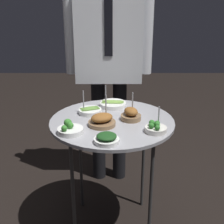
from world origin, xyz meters
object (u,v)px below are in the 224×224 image
Objects in this scene: bowl_roast_front_left at (102,120)px; waiter_figure at (109,48)px; bowl_broccoli_center at (70,129)px; bowl_asparagus_back_left at (113,104)px; bowl_asparagus_near_rim at (90,111)px; bowl_broccoli_mid_right at (156,128)px; serving_cart at (112,128)px; bowl_spinach_mid_left at (107,139)px; bowl_roast_far_rim at (131,115)px.

bowl_roast_front_left is 0.72m from waiter_figure.
bowl_asparagus_back_left is at bearing 60.60° from bowl_broccoli_center.
bowl_asparagus_near_rim reaches higher than bowl_broccoli_mid_right.
bowl_broccoli_center is 0.83m from waiter_figure.
bowl_broccoli_mid_right is (0.36, -0.26, 0.01)m from bowl_asparagus_near_rim.
serving_cart is 5.58× the size of bowl_broccoli_center.
bowl_broccoli_mid_right is 0.84m from waiter_figure.
bowl_spinach_mid_left is 0.32m from bowl_roast_far_rim.
bowl_spinach_mid_left is at bearing -115.07° from bowl_roast_far_rim.
bowl_broccoli_mid_right is at bearing 25.58° from bowl_spinach_mid_left.
bowl_broccoli_mid_right is (0.23, -0.16, 0.07)m from serving_cart.
bowl_roast_front_left is at bearing 31.13° from bowl_broccoli_center.
bowl_asparagus_back_left reaches higher than bowl_broccoli_mid_right.
bowl_roast_far_rim reaches higher than bowl_spinach_mid_left.
bowl_roast_far_rim is 0.26m from bowl_asparagus_near_rim.
serving_cart is at bearing 51.88° from bowl_roast_front_left.
waiter_figure is at bearing 94.61° from bowl_asparagus_back_left.
bowl_roast_far_rim reaches higher than bowl_asparagus_near_rim.
bowl_broccoli_center is at bearing 150.37° from bowl_spinach_mid_left.
serving_cart is 0.24m from bowl_asparagus_back_left.
waiter_figure reaches higher than bowl_asparagus_near_rim.
bowl_asparagus_near_rim is 1.06× the size of bowl_broccoli_mid_right.
bowl_roast_far_rim is at bearing -77.22° from waiter_figure.
bowl_roast_far_rim is 0.66m from waiter_figure.
serving_cart is 0.12m from bowl_roast_front_left.
bowl_broccoli_center is at bearing -107.34° from bowl_asparagus_near_rim.
bowl_asparagus_near_rim reaches higher than bowl_spinach_mid_left.
bowl_roast_front_left is 0.19m from bowl_broccoli_center.
bowl_asparagus_back_left is at bearing 78.55° from bowl_roast_front_left.
bowl_asparagus_back_left is (0.03, 0.51, -0.01)m from bowl_spinach_mid_left.
bowl_roast_front_left is 0.10× the size of waiter_figure.
bowl_broccoli_center is (-0.19, 0.11, -0.00)m from bowl_spinach_mid_left.
waiter_figure reaches higher than bowl_roast_front_left.
bowl_asparagus_back_left is at bearing 114.93° from bowl_roast_far_rim.
bowl_roast_front_left is 1.20× the size of bowl_broccoli_center.
waiter_figure is (0.00, 0.87, 0.28)m from bowl_spinach_mid_left.
serving_cart is 4.64× the size of bowl_roast_front_left.
serving_cart is 4.96× the size of bowl_roast_far_rim.
serving_cart is 0.29m from bowl_broccoli_center.
bowl_roast_far_rim reaches higher than bowl_broccoli_center.
bowl_roast_far_rim is (0.16, 0.08, 0.00)m from bowl_roast_front_left.
waiter_figure is at bearing 108.61° from bowl_broccoli_mid_right.
bowl_asparagus_near_rim is at bearing 113.66° from bowl_roast_front_left.
serving_cart is at bearing -175.80° from bowl_roast_far_rim.
bowl_broccoli_center is at bearing -151.55° from bowl_roast_far_rim.
bowl_roast_front_left is at bearing -101.45° from bowl_asparagus_back_left.
bowl_asparagus_near_rim is (-0.08, 0.18, -0.01)m from bowl_roast_front_left.
bowl_asparagus_near_rim is at bearing 143.76° from bowl_broccoli_mid_right.
bowl_asparagus_back_left is (0.14, 0.12, -0.00)m from bowl_asparagus_near_rim.
bowl_asparagus_near_rim is 0.57m from waiter_figure.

